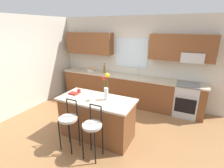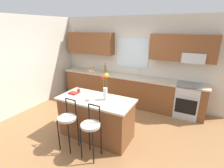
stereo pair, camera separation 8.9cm
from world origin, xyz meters
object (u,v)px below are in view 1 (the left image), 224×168
Objects in this scene: cookbook at (74,93)px; fruit_bowl_oranges at (91,70)px; bar_stool_near at (69,121)px; flower_vase at (106,88)px; bar_stool_middle at (92,128)px; bottle_olive_oil at (104,69)px; oven_range at (186,100)px; mug_ceramic at (79,91)px; kitchen_island at (97,118)px.

cookbook is 0.83× the size of fruit_bowl_oranges.
bar_stool_near is at bearing -61.77° from cookbook.
bar_stool_middle is at bearing -84.56° from flower_vase.
fruit_bowl_oranges is at bearing 180.00° from bottle_olive_oil.
cookbook is at bearing 145.34° from bar_stool_middle.
bar_stool_middle is at bearing -119.39° from oven_range.
fruit_bowl_oranges is (-0.88, 1.86, -0.00)m from mug_ceramic.
flower_vase is 2.41× the size of fruit_bowl_oranges.
oven_range is 2.93m from bar_stool_middle.
bar_stool_middle is 5.21× the size of cookbook.
flower_vase is at bearing 15.51° from kitchen_island.
flower_vase reaches higher than oven_range.
bottle_olive_oil is at bearing 103.19° from bar_stool_near.
flower_vase is (-1.50, -1.89, 0.73)m from oven_range.
bar_stool_middle is at bearing -65.42° from kitchen_island.
bottle_olive_oil is at bearing 119.69° from flower_vase.
flower_vase is 1.79× the size of bottle_olive_oil.
oven_range is 2.65m from bottle_olive_oil.
bar_stool_middle is (-1.43, -2.55, 0.18)m from oven_range.
mug_ceramic is at bearing 109.91° from bar_stool_near.
flower_vase is at bearing -4.19° from mug_ceramic.
bar_stool_middle is (0.55, 0.00, 0.00)m from bar_stool_near.
fruit_bowl_oranges is 0.74× the size of bottle_olive_oil.
kitchen_island is 2.47m from fruit_bowl_oranges.
oven_range is at bearing 51.57° from flower_vase.
fruit_bowl_oranges reaches higher than cookbook.
mug_ceramic reaches higher than kitchen_island.
bar_stool_middle reaches higher than mug_ceramic.
kitchen_island is 18.34× the size of mug_ceramic.
bar_stool_near is (-1.98, -2.55, 0.18)m from oven_range.
kitchen_island is 2.85× the size of flower_vase.
kitchen_island is 0.76m from cookbook.
bar_stool_near is at bearing -127.92° from oven_range.
mug_ceramic is (-0.81, 0.71, 0.33)m from bar_stool_middle.
cookbook is at bearing -139.93° from oven_range.
oven_range is 3.23m from bar_stool_near.
kitchen_island is 0.68m from bar_stool_middle.
flower_vase is 6.43× the size of mug_ceramic.
kitchen_island is 1.58× the size of bar_stool_middle.
oven_range is 2.52m from flower_vase.
cookbook is (-0.32, 0.60, 0.30)m from bar_stool_near.
cookbook is (-0.81, -0.06, -0.25)m from flower_vase.
bar_stool_near and bar_stool_middle have the same top height.
cookbook is at bearing 118.23° from bar_stool_near.
fruit_bowl_oranges is at bearing 179.55° from oven_range.
bar_stool_middle is 11.58× the size of mug_ceramic.
flower_vase is at bearing 53.57° from bar_stool_near.
fruit_bowl_oranges reaches higher than oven_range.
bar_stool_near is at bearing -66.17° from fruit_bowl_oranges.
bar_stool_near is 11.58× the size of mug_ceramic.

